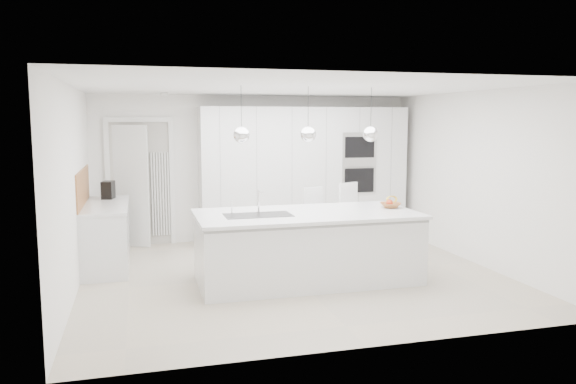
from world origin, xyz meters
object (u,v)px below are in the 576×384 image
object	(u,v)px
espresso_machine	(108,190)
bar_stool_right	(351,222)
fruit_bowl	(390,205)
bar_stool_left	(315,225)
island_base	(308,249)

from	to	relation	value
espresso_machine	bar_stool_right	world-z (taller)	espresso_machine
fruit_bowl	espresso_machine	world-z (taller)	espresso_machine
espresso_machine	bar_stool_left	xyz separation A→B (m)	(2.96, -1.05, -0.49)
bar_stool_left	bar_stool_right	bearing A→B (deg)	-19.91
espresso_machine	bar_stool_right	bearing A→B (deg)	-5.09
fruit_bowl	bar_stool_left	world-z (taller)	bar_stool_left
island_base	bar_stool_left	world-z (taller)	bar_stool_left
bar_stool_right	bar_stool_left	bearing A→B (deg)	153.11
island_base	espresso_machine	bearing A→B (deg)	140.98
island_base	fruit_bowl	size ratio (longest dim) A/B	10.05
island_base	fruit_bowl	xyz separation A→B (m)	(1.21, 0.12, 0.50)
bar_stool_right	island_base	bearing A→B (deg)	-159.35
fruit_bowl	bar_stool_left	bearing A→B (deg)	131.71
bar_stool_left	bar_stool_right	distance (m)	0.56
island_base	fruit_bowl	bearing A→B (deg)	5.67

